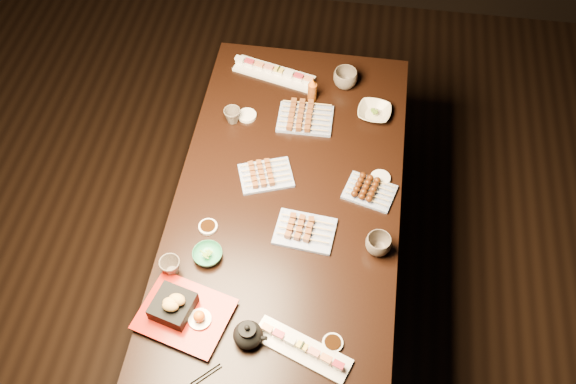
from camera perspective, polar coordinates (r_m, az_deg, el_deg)
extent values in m
plane|color=black|center=(3.13, -6.29, -11.80)|extent=(5.00, 5.00, 0.00)
cube|color=black|center=(2.86, -0.15, -5.43)|extent=(1.10, 1.89, 0.75)
imported|color=#2B8556|center=(2.42, -7.16, -5.57)|extent=(0.13, 0.13, 0.04)
imported|color=beige|center=(2.86, 7.67, 7.03)|extent=(0.16, 0.16, 0.04)
imported|color=brown|center=(2.40, -10.39, -6.54)|extent=(0.08, 0.08, 0.07)
imported|color=brown|center=(2.42, 8.03, -4.63)|extent=(0.11, 0.11, 0.08)
imported|color=brown|center=(2.81, -4.96, 6.78)|extent=(0.10, 0.10, 0.07)
imported|color=brown|center=(2.95, 5.11, 10.00)|extent=(0.13, 0.13, 0.09)
cylinder|color=brown|center=(2.87, 2.17, 9.07)|extent=(0.05, 0.05, 0.12)
cylinder|color=white|center=(2.50, -7.12, -3.09)|extent=(0.10, 0.10, 0.01)
cylinder|color=white|center=(2.64, 8.20, 1.22)|extent=(0.11, 0.11, 0.01)
cylinder|color=white|center=(2.27, 3.98, -13.25)|extent=(0.10, 0.10, 0.01)
cylinder|color=white|center=(2.84, -3.66, 6.80)|extent=(0.10, 0.10, 0.01)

